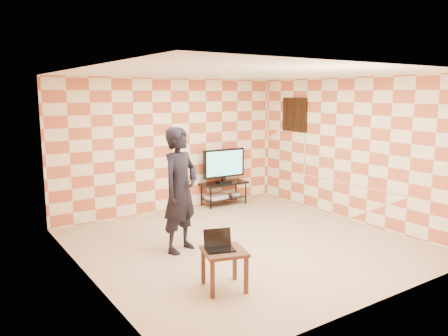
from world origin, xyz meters
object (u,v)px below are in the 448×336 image
at_px(side_table, 224,257).
at_px(person, 180,190).
at_px(tv_stand, 224,188).
at_px(tv, 224,164).

bearing_deg(side_table, person, 82.35).
height_order(tv_stand, person, person).
bearing_deg(tv_stand, tv, -88.01).
relative_size(side_table, person, 0.33).
bearing_deg(person, side_table, -121.62).
relative_size(tv_stand, tv, 1.03).
height_order(tv, side_table, tv).
relative_size(tv_stand, side_table, 1.65).
xyz_separation_m(tv_stand, tv, (0.00, -0.00, 0.54)).
height_order(side_table, person, person).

